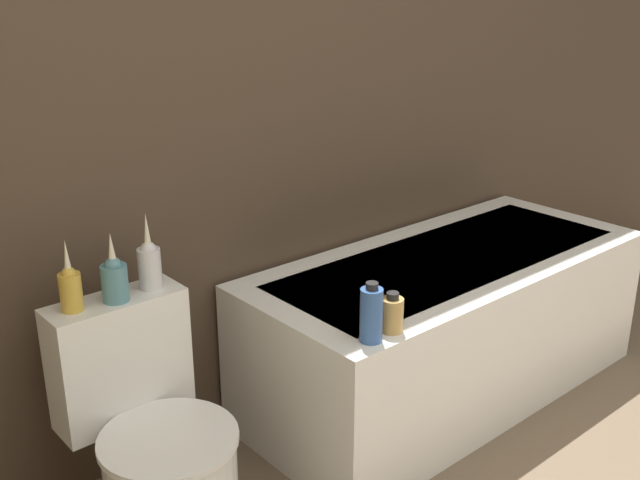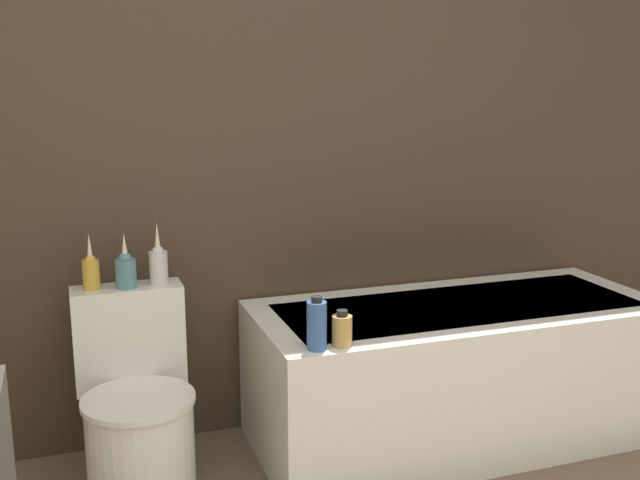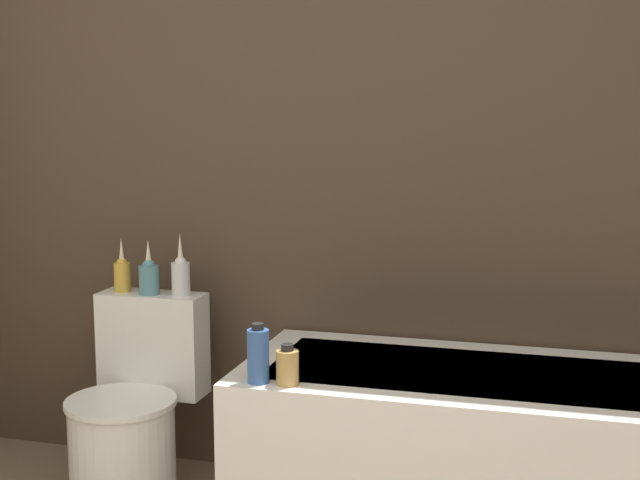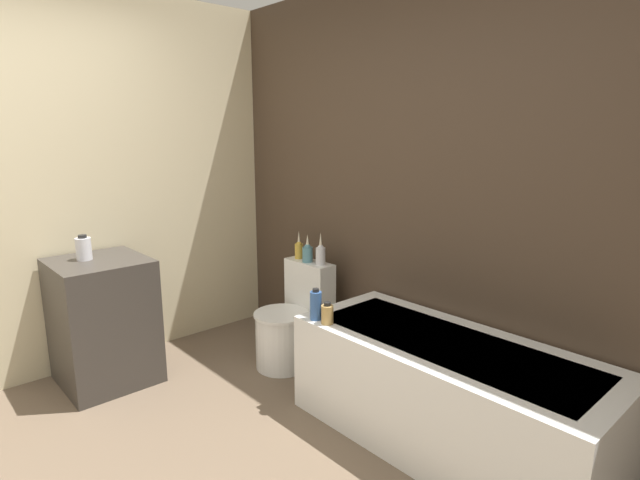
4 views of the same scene
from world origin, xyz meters
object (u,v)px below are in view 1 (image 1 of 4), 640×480
(vase_silver, at_px, (114,278))
(vase_bronze, at_px, (149,263))
(shampoo_bottle_tall, at_px, (370,315))
(shampoo_bottle_short, at_px, (392,314))
(toilet, at_px, (157,455))
(bathtub, at_px, (446,324))
(vase_gold, at_px, (70,287))

(vase_silver, bearing_deg, vase_bronze, 8.28)
(shampoo_bottle_tall, bearing_deg, vase_silver, 142.75)
(shampoo_bottle_tall, xyz_separation_m, shampoo_bottle_short, (0.10, 0.00, -0.03))
(toilet, bearing_deg, bathtub, 0.78)
(bathtub, relative_size, shampoo_bottle_short, 13.11)
(toilet, height_order, vase_gold, vase_gold)
(vase_silver, bearing_deg, toilet, -90.00)
(bathtub, height_order, vase_gold, vase_gold)
(vase_bronze, bearing_deg, shampoo_bottle_tall, -44.93)
(vase_bronze, height_order, shampoo_bottle_short, vase_bronze)
(toilet, bearing_deg, vase_gold, 122.63)
(toilet, height_order, shampoo_bottle_tall, shampoo_bottle_tall)
(shampoo_bottle_tall, bearing_deg, shampoo_bottle_short, 2.69)
(bathtub, xyz_separation_m, shampoo_bottle_short, (-0.62, -0.29, 0.34))
(vase_silver, xyz_separation_m, shampoo_bottle_tall, (0.58, -0.44, -0.14))
(bathtub, distance_m, vase_bronze, 1.29)
(vase_gold, xyz_separation_m, vase_bronze, (0.24, -0.00, 0.01))
(shampoo_bottle_tall, relative_size, shampoo_bottle_short, 1.47)
(bathtub, bearing_deg, shampoo_bottle_tall, -157.86)
(toilet, height_order, shampoo_bottle_short, toilet)
(bathtub, bearing_deg, vase_gold, 173.14)
(bathtub, distance_m, toilet, 1.29)
(shampoo_bottle_short, bearing_deg, vase_silver, 147.18)
(toilet, xyz_separation_m, shampoo_bottle_short, (0.68, -0.27, 0.33))
(vase_bronze, xyz_separation_m, shampoo_bottle_short, (0.56, -0.45, -0.17))
(bathtub, distance_m, vase_gold, 1.51)
(bathtub, distance_m, vase_silver, 1.40)
(vase_gold, bearing_deg, shampoo_bottle_tall, -33.36)
(bathtub, relative_size, vase_gold, 8.07)
(vase_silver, xyz_separation_m, vase_bronze, (0.12, 0.02, 0.01))
(bathtub, xyz_separation_m, vase_gold, (-1.41, 0.17, 0.51))
(vase_gold, xyz_separation_m, shampoo_bottle_tall, (0.70, -0.46, -0.14))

